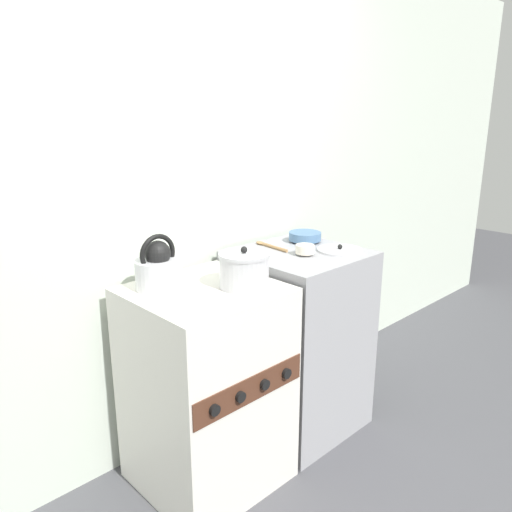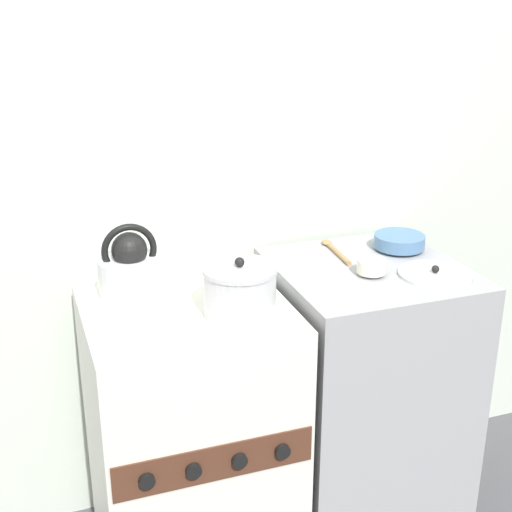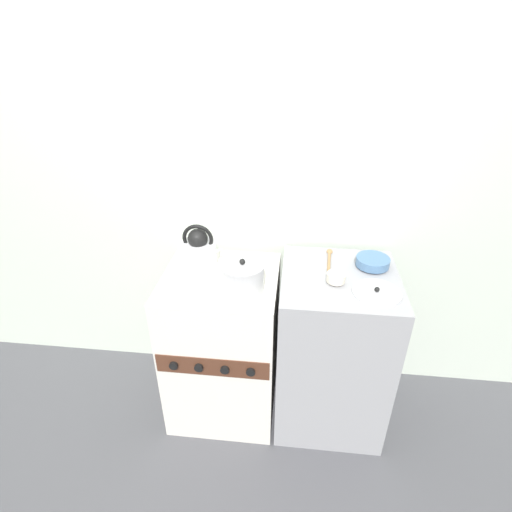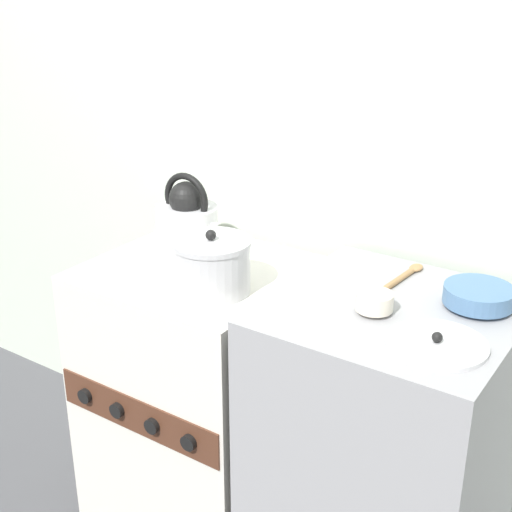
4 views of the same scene
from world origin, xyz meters
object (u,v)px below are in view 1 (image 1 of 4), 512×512
object	(u,v)px
loose_pot_lid	(340,250)
enamel_bowl	(305,236)
kettle	(159,269)
stove	(207,387)
cooking_pot	(244,270)
small_ceramic_bowl	(305,249)

from	to	relation	value
loose_pot_lid	enamel_bowl	bearing A→B (deg)	87.00
kettle	enamel_bowl	bearing A→B (deg)	-0.06
stove	cooking_pot	world-z (taller)	cooking_pot
kettle	loose_pot_lid	size ratio (longest dim) A/B	1.05
kettle	loose_pot_lid	bearing A→B (deg)	-15.08
kettle	loose_pot_lid	distance (m)	0.92
cooking_pot	enamel_bowl	bearing A→B (deg)	19.27
small_ceramic_bowl	cooking_pot	bearing A→B (deg)	-173.01
kettle	stove	bearing A→B (deg)	-43.52
kettle	enamel_bowl	size ratio (longest dim) A/B	1.39
stove	enamel_bowl	bearing A→B (deg)	9.07
kettle	loose_pot_lid	world-z (taller)	kettle
cooking_pot	enamel_bowl	size ratio (longest dim) A/B	1.24
kettle	small_ceramic_bowl	size ratio (longest dim) A/B	2.59
stove	kettle	distance (m)	0.57
stove	loose_pot_lid	xyz separation A→B (m)	(0.76, -0.12, 0.50)
cooking_pot	enamel_bowl	xyz separation A→B (m)	(0.64, 0.22, -0.01)
small_ceramic_bowl	enamel_bowl	bearing A→B (deg)	40.87
kettle	small_ceramic_bowl	bearing A→B (deg)	-13.50
cooking_pot	small_ceramic_bowl	xyz separation A→B (m)	(0.44, 0.05, -0.01)
stove	kettle	bearing A→B (deg)	136.48
stove	loose_pot_lid	world-z (taller)	loose_pot_lid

